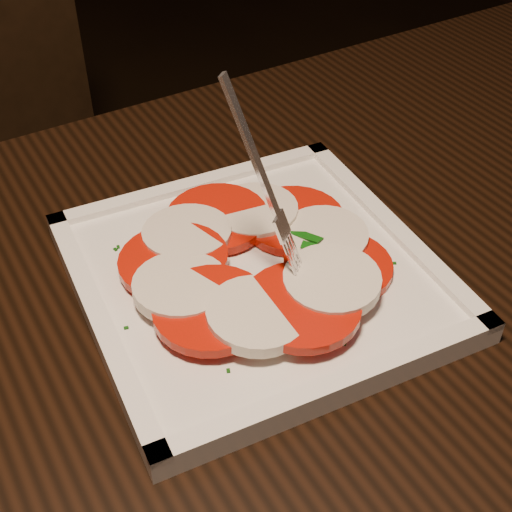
% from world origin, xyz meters
% --- Properties ---
extents(table, '(1.29, 0.94, 0.75)m').
position_xyz_m(table, '(0.17, 0.20, 0.65)').
color(table, black).
rests_on(table, ground).
extents(plate, '(0.32, 0.32, 0.01)m').
position_xyz_m(plate, '(0.16, 0.29, 0.76)').
color(plate, white).
rests_on(plate, table).
extents(caprese_salad, '(0.22, 0.22, 0.03)m').
position_xyz_m(caprese_salad, '(0.16, 0.29, 0.78)').
color(caprese_salad, '#BC0F04').
rests_on(caprese_salad, plate).
extents(fork, '(0.05, 0.06, 0.15)m').
position_xyz_m(fork, '(0.16, 0.28, 0.86)').
color(fork, white).
rests_on(fork, caprese_salad).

